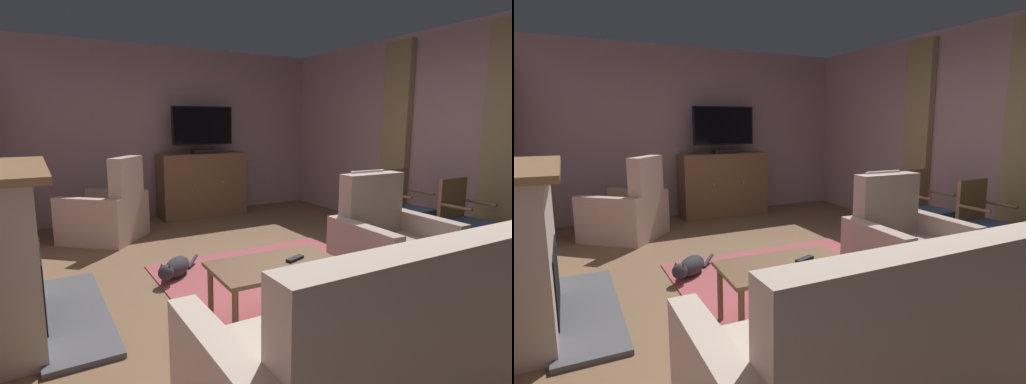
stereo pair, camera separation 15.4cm
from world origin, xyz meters
The scene contains 17 objects.
ground_plane centered at (0.00, 0.00, -0.02)m, with size 5.65×7.21×0.04m, color brown.
wall_back centered at (0.00, 3.36, 1.35)m, with size 5.65×0.10×2.71m, color gray.
wall_right_with_window centered at (2.57, 0.00, 1.35)m, with size 0.10×7.21×2.71m, color #A6858B.
curtain_panel_near centered at (2.46, -0.58, 1.49)m, with size 0.10×0.44×2.28m, color #8E7F56.
curtain_panel_far centered at (2.46, 0.92, 1.49)m, with size 0.10×0.44×2.28m, color #8E7F56.
rug_central centered at (-0.02, -0.08, 0.01)m, with size 2.21×2.20×0.01m, color #9E474C.
fireplace centered at (-2.25, 0.19, 0.58)m, with size 0.83×1.64×1.23m.
tv_cabinet centered at (0.35, 3.01, 0.49)m, with size 1.41×0.49×1.03m.
television centered at (0.35, 2.95, 1.43)m, with size 1.01×0.20×0.74m.
coffee_table centered at (-0.53, -0.69, 0.42)m, with size 1.01×0.61×0.48m.
tv_remote centered at (-0.37, -0.70, 0.49)m, with size 0.17×0.05×0.02m, color black.
sofa_floral centered at (-0.57, -1.78, 0.33)m, with size 1.97×0.90×1.00m.
armchair_angled_to_table centered at (-1.27, 2.30, 0.33)m, with size 1.21×1.21×1.10m.
armchair_beside_cabinet centered at (0.77, -0.61, 0.34)m, with size 0.94×0.87×1.06m.
side_chair_beside_plant centered at (1.91, -0.55, 0.51)m, with size 0.48×0.44×0.93m.
side_chair_far_end centered at (1.91, 0.22, 0.51)m, with size 0.51×0.51×0.95m.
cat centered at (-0.92, 0.57, 0.10)m, with size 0.56×0.53×0.22m.
Camera 1 is at (-2.09, -3.18, 1.54)m, focal length 28.47 mm.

